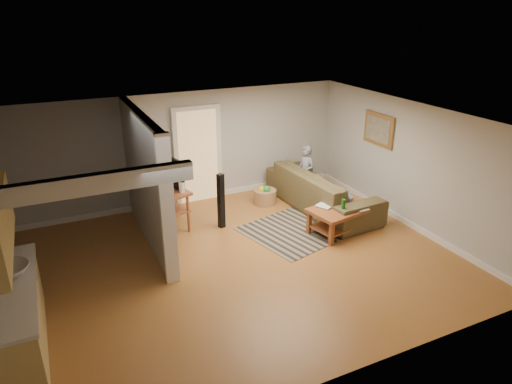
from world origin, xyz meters
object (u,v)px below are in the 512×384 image
sofa (321,207)px  toy_basket (265,196)px  speaker_left (163,220)px  coffee_table (343,212)px  speaker_right (221,201)px  child (304,198)px  tv_console (165,190)px  toddler (165,210)px

sofa → toy_basket: bearing=51.2°
sofa → speaker_left: size_ratio=2.88×
coffee_table → speaker_right: bearing=151.0°
coffee_table → child: coffee_table is taller
speaker_left → child: (3.53, 0.75, -0.51)m
speaker_left → child: speaker_left is taller
tv_console → toddler: size_ratio=1.41×
sofa → toy_basket: (-1.03, 0.73, 0.19)m
toy_basket → child: child is taller
sofa → speaker_left: speaker_left is taller
sofa → speaker_left: (-3.60, -0.16, 0.51)m
sofa → child: (-0.07, 0.59, 0.00)m
sofa → tv_console: tv_console is taller
toy_basket → speaker_right: bearing=-152.6°
toy_basket → child: size_ratio=0.40×
toy_basket → child: (0.96, -0.13, -0.19)m
toy_basket → speaker_left: bearing=-160.9°
speaker_right → toddler: bearing=105.6°
sofa → child: 0.60m
sofa → speaker_right: speaker_right is taller
sofa → toy_basket: size_ratio=5.75×
coffee_table → sofa: bearing=77.8°
speaker_right → toy_basket: size_ratio=2.25×
coffee_table → tv_console: tv_console is taller
toy_basket → tv_console: bearing=-177.7°
speaker_left → toddler: speaker_left is taller
coffee_table → toy_basket: coffee_table is taller
tv_console → toddler: (0.13, 0.70, -0.77)m
sofa → coffee_table: bearing=164.1°
child → tv_console: bearing=-103.1°
toy_basket → toddler: bearing=164.2°
child → coffee_table: bearing=-18.1°
speaker_right → toy_basket: (1.32, 0.69, -0.39)m
speaker_right → child: speaker_right is taller
tv_console → speaker_left: 0.88m
coffee_table → tv_console: 3.58m
tv_console → speaker_left: size_ratio=1.41×
speaker_left → toy_basket: speaker_left is taller
toy_basket → toddler: 2.26m
speaker_left → toddler: size_ratio=1.00×
coffee_table → speaker_right: size_ratio=1.26×
sofa → toddler: bearing=63.5°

